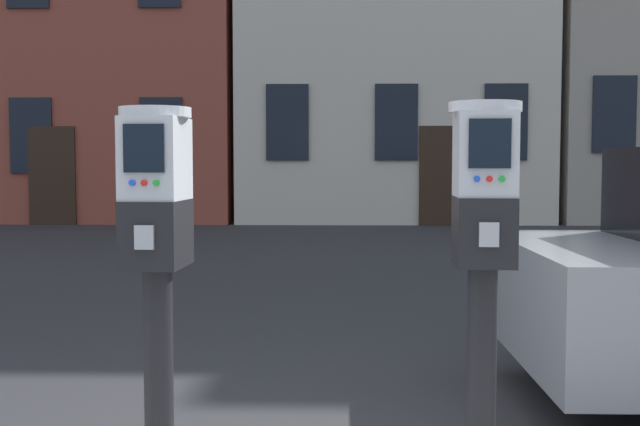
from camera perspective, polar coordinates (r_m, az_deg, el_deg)
parking_meter_near_kerb at (r=2.42m, az=-11.81°, el=-2.46°), size 0.23×0.26×1.36m
parking_meter_twin_adjacent at (r=2.40m, az=11.82°, el=-2.29°), size 0.23×0.26×1.37m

